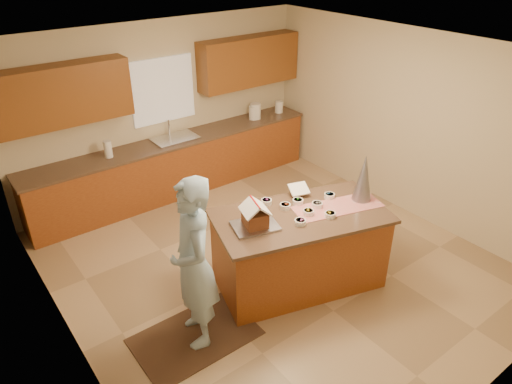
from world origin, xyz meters
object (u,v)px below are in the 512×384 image
island_base (299,251)px  gingerbread_house (255,216)px  tinsel_tree (364,178)px  boy (194,264)px

island_base → gingerbread_house: gingerbread_house is taller
tinsel_tree → boy: boy is taller
tinsel_tree → gingerbread_house: size_ratio=1.59×
tinsel_tree → island_base: bearing=167.4°
gingerbread_house → island_base: bearing=-11.0°
tinsel_tree → gingerbread_house: (-1.38, 0.29, -0.15)m
boy → tinsel_tree: bearing=102.7°
island_base → gingerbread_house: bearing=-174.8°
boy → island_base: bearing=107.7°
tinsel_tree → boy: 2.27m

